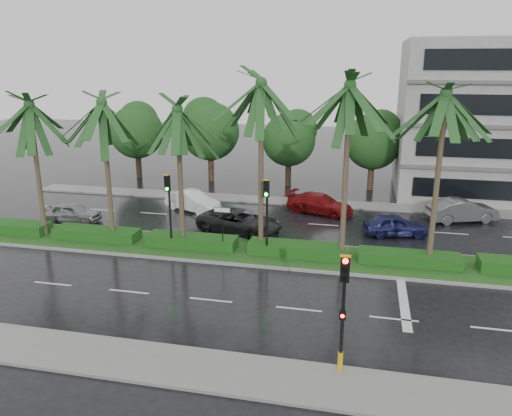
% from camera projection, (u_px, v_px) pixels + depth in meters
% --- Properties ---
extents(ground, '(120.00, 120.00, 0.00)m').
position_uv_depth(ground, '(238.00, 259.00, 27.17)').
color(ground, black).
rests_on(ground, ground).
extents(near_sidewalk, '(40.00, 2.40, 0.12)m').
position_uv_depth(near_sidewalk, '(167.00, 364.00, 17.59)').
color(near_sidewalk, slate).
rests_on(near_sidewalk, ground).
extents(far_sidewalk, '(40.00, 2.00, 0.12)m').
position_uv_depth(far_sidewalk, '(277.00, 201.00, 38.40)').
color(far_sidewalk, slate).
rests_on(far_sidewalk, ground).
extents(median, '(36.00, 4.00, 0.15)m').
position_uv_depth(median, '(243.00, 251.00, 28.09)').
color(median, gray).
rests_on(median, ground).
extents(hedge, '(35.20, 1.40, 0.60)m').
position_uv_depth(hedge, '(243.00, 245.00, 27.98)').
color(hedge, '#183F12').
rests_on(hedge, median).
extents(lane_markings, '(34.00, 13.06, 0.01)m').
position_uv_depth(lane_markings, '(292.00, 267.00, 26.14)').
color(lane_markings, silver).
rests_on(lane_markings, ground).
extents(palm_row, '(26.30, 4.20, 9.96)m').
position_uv_depth(palm_row, '(219.00, 109.00, 26.15)').
color(palm_row, '#443B27').
rests_on(palm_row, median).
extents(signal_near, '(0.34, 0.45, 4.36)m').
position_uv_depth(signal_near, '(343.00, 309.00, 16.43)').
color(signal_near, black).
rests_on(signal_near, near_sidewalk).
extents(signal_median_left, '(0.34, 0.42, 4.36)m').
position_uv_depth(signal_median_left, '(169.00, 200.00, 27.43)').
color(signal_median_left, black).
rests_on(signal_median_left, median).
extents(signal_median_right, '(0.34, 0.42, 4.36)m').
position_uv_depth(signal_median_right, '(267.00, 206.00, 26.30)').
color(signal_median_right, black).
rests_on(signal_median_right, median).
extents(street_sign, '(0.95, 0.09, 2.60)m').
position_uv_depth(street_sign, '(222.00, 218.00, 27.23)').
color(street_sign, black).
rests_on(street_sign, median).
extents(bg_trees, '(32.66, 5.14, 7.43)m').
position_uv_depth(bg_trees, '(276.00, 134.00, 42.64)').
color(bg_trees, '#392919').
rests_on(bg_trees, ground).
extents(building, '(16.00, 10.00, 12.00)m').
position_uv_depth(building, '(506.00, 120.00, 38.84)').
color(building, gray).
rests_on(building, ground).
extents(car_silver, '(1.91, 4.01, 1.32)m').
position_uv_depth(car_silver, '(72.00, 212.00, 33.32)').
color(car_silver, '#919598').
rests_on(car_silver, ground).
extents(car_white, '(3.14, 4.54, 1.42)m').
position_uv_depth(car_white, '(193.00, 201.00, 35.84)').
color(car_white, white).
rests_on(car_white, ground).
extents(car_darkgrey, '(3.77, 5.79, 1.48)m').
position_uv_depth(car_darkgrey, '(239.00, 222.00, 31.12)').
color(car_darkgrey, black).
rests_on(car_darkgrey, ground).
extents(car_red, '(3.41, 5.19, 1.40)m').
position_uv_depth(car_red, '(320.00, 204.00, 35.27)').
color(car_red, maroon).
rests_on(car_red, ground).
extents(car_blue, '(2.36, 4.14, 1.33)m').
position_uv_depth(car_blue, '(395.00, 225.00, 30.69)').
color(car_blue, '#1B1E52').
rests_on(car_blue, ground).
extents(car_grey, '(3.17, 4.94, 1.54)m').
position_uv_depth(car_grey, '(462.00, 210.00, 33.41)').
color(car_grey, '#505254').
rests_on(car_grey, ground).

